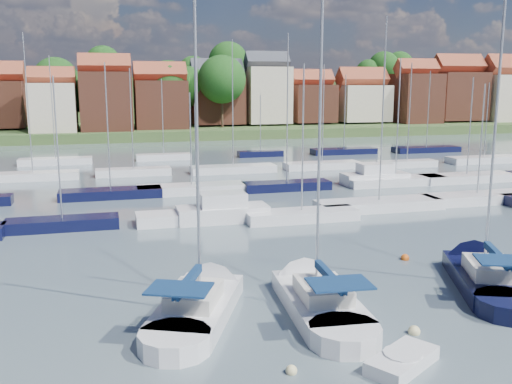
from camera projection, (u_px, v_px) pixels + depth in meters
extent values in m
plane|color=#4E616A|center=(234.00, 178.00, 64.33)|extent=(260.00, 260.00, 0.00)
cube|color=silver|center=(198.00, 311.00, 25.97)|extent=(5.54, 7.66, 1.20)
cone|color=silver|center=(219.00, 279.00, 30.26)|extent=(4.08, 4.33, 2.95)
cylinder|color=silver|center=(175.00, 346.00, 22.54)|extent=(3.88, 3.88, 1.20)
cube|color=silver|center=(194.00, 295.00, 25.31)|extent=(3.07, 3.53, 0.70)
cylinder|color=#B2B2B7|center=(197.00, 154.00, 25.11)|extent=(0.14, 0.14, 13.10)
cylinder|color=#B2B2B7|center=(188.00, 285.00, 24.20)|extent=(1.67, 3.64, 0.10)
cube|color=#0F294F|center=(188.00, 281.00, 24.17)|extent=(1.77, 3.54, 0.35)
cube|color=#0F294F|center=(179.00, 289.00, 22.91)|extent=(3.01, 2.63, 0.08)
cube|color=silver|center=(319.00, 306.00, 26.61)|extent=(3.57, 7.44, 1.20)
cone|color=silver|center=(295.00, 274.00, 30.97)|extent=(3.28, 3.74, 3.01)
cylinder|color=silver|center=(345.00, 339.00, 23.12)|extent=(3.24, 3.24, 1.20)
cube|color=silver|center=(323.00, 290.00, 25.94)|extent=(2.34, 3.16, 0.70)
cylinder|color=#B2B2B7|center=(319.00, 149.00, 25.73)|extent=(0.14, 0.14, 13.37)
cylinder|color=#B2B2B7|center=(330.00, 280.00, 24.82)|extent=(0.41, 4.01, 0.10)
cube|color=#0F294F|center=(330.00, 277.00, 24.79)|extent=(0.60, 3.82, 0.35)
cube|color=#0F294F|center=(340.00, 283.00, 23.50)|extent=(2.69, 2.00, 0.08)
cube|color=black|center=(486.00, 282.00, 29.74)|extent=(5.57, 7.95, 1.20)
cone|color=black|center=(465.00, 256.00, 34.21)|extent=(4.17, 4.45, 3.06)
cylinder|color=black|center=(507.00, 310.00, 26.16)|extent=(3.98, 3.98, 1.20)
cube|color=silver|center=(490.00, 268.00, 29.07)|extent=(3.13, 3.64, 0.70)
cylinder|color=#B2B2B7|center=(494.00, 137.00, 28.82)|extent=(0.14, 0.14, 13.90)
cylinder|color=#B2B2B7|center=(497.00, 258.00, 27.91)|extent=(1.61, 3.82, 0.10)
cube|color=#0F294F|center=(497.00, 255.00, 27.89)|extent=(1.72, 3.71, 0.35)
cube|color=#0F294F|center=(506.00, 260.00, 26.57)|extent=(3.10, 2.67, 0.08)
cube|color=silver|center=(402.00, 362.00, 21.31)|extent=(3.45, 2.92, 0.62)
cylinder|color=silver|center=(402.00, 358.00, 21.27)|extent=(1.46, 1.46, 0.40)
sphere|color=beige|center=(291.00, 373.00, 20.91)|extent=(0.43, 0.43, 0.43)
sphere|color=#D85914|center=(317.00, 325.00, 25.14)|extent=(0.46, 0.46, 0.46)
sphere|color=beige|center=(414.00, 334.00, 24.22)|extent=(0.51, 0.51, 0.51)
sphere|color=#D85914|center=(405.00, 260.00, 34.41)|extent=(0.51, 0.51, 0.51)
sphere|color=beige|center=(174.00, 355.00, 22.33)|extent=(0.49, 0.49, 0.49)
cube|color=black|center=(63.00, 225.00, 41.49)|extent=(8.01, 2.24, 1.00)
cylinder|color=#B2B2B7|center=(58.00, 148.00, 40.44)|extent=(0.12, 0.12, 10.16)
cube|color=silver|center=(197.00, 218.00, 43.63)|extent=(9.22, 2.58, 1.00)
cylinder|color=#B2B2B7|center=(196.00, 158.00, 42.77)|extent=(0.12, 0.12, 8.18)
cube|color=silver|center=(302.00, 216.00, 44.10)|extent=(8.78, 2.46, 1.00)
cylinder|color=#B2B2B7|center=(303.00, 139.00, 42.97)|extent=(0.12, 0.12, 11.06)
cube|color=silver|center=(379.00, 206.00, 47.96)|extent=(10.79, 3.02, 1.00)
cylinder|color=#B2B2B7|center=(383.00, 111.00, 46.48)|extent=(0.12, 0.12, 14.87)
cube|color=silver|center=(477.00, 199.00, 50.75)|extent=(10.13, 2.84, 1.00)
cylinder|color=#B2B2B7|center=(481.00, 140.00, 49.75)|extent=(0.12, 0.12, 9.59)
cube|color=silver|center=(223.00, 215.00, 43.90)|extent=(7.00, 2.60, 1.40)
cube|color=silver|center=(223.00, 201.00, 43.70)|extent=(3.50, 2.20, 1.30)
cube|color=black|center=(111.00, 194.00, 52.92)|extent=(9.30, 2.60, 1.00)
cylinder|color=#B2B2B7|center=(108.00, 127.00, 51.75)|extent=(0.12, 0.12, 11.48)
cube|color=silver|center=(192.00, 190.00, 55.18)|extent=(10.40, 2.91, 1.00)
cylinder|color=#B2B2B7|center=(191.00, 139.00, 54.27)|extent=(0.12, 0.12, 8.77)
cube|color=black|center=(287.00, 187.00, 56.85)|extent=(8.80, 2.46, 1.00)
cylinder|color=#B2B2B7|center=(287.00, 109.00, 55.42)|extent=(0.12, 0.12, 14.33)
cube|color=silver|center=(395.00, 182.00, 59.73)|extent=(10.73, 3.00, 1.00)
cylinder|color=#B2B2B7|center=(398.00, 119.00, 58.50)|extent=(0.12, 0.12, 12.14)
cube|color=silver|center=(466.00, 179.00, 61.65)|extent=(10.48, 2.93, 1.00)
cylinder|color=#B2B2B7|center=(470.00, 126.00, 60.60)|extent=(0.12, 0.12, 10.28)
cube|color=silver|center=(375.00, 180.00, 60.01)|extent=(7.00, 2.60, 1.40)
cube|color=silver|center=(375.00, 169.00, 59.80)|extent=(3.50, 2.20, 1.30)
cube|color=silver|center=(33.00, 177.00, 62.81)|extent=(9.71, 2.72, 1.00)
cylinder|color=#B2B2B7|center=(28.00, 104.00, 61.33)|extent=(0.12, 0.12, 14.88)
cube|color=silver|center=(134.00, 172.00, 65.82)|extent=(8.49, 2.38, 1.00)
cylinder|color=#B2B2B7|center=(131.00, 119.00, 64.67)|extent=(0.12, 0.12, 11.31)
cube|color=silver|center=(233.00, 170.00, 68.05)|extent=(10.16, 2.85, 1.00)
cylinder|color=#B2B2B7|center=(233.00, 104.00, 66.59)|extent=(0.12, 0.12, 14.59)
cube|color=silver|center=(322.00, 166.00, 71.01)|extent=(9.53, 2.67, 1.00)
cylinder|color=#B2B2B7|center=(323.00, 114.00, 69.80)|extent=(0.12, 0.12, 11.91)
cube|color=silver|center=(407.00, 164.00, 72.44)|extent=(7.62, 2.13, 1.00)
cylinder|color=#B2B2B7|center=(409.00, 112.00, 71.21)|extent=(0.12, 0.12, 12.13)
cube|color=silver|center=(484.00, 160.00, 76.50)|extent=(10.17, 2.85, 1.00)
cylinder|color=#B2B2B7|center=(487.00, 120.00, 75.49)|extent=(0.12, 0.12, 9.73)
cube|color=silver|center=(56.00, 162.00, 74.91)|extent=(9.24, 2.59, 1.00)
cylinder|color=#B2B2B7|center=(52.00, 107.00, 73.58)|extent=(0.12, 0.12, 13.17)
cube|color=silver|center=(164.00, 157.00, 79.17)|extent=(7.57, 2.12, 1.00)
cylinder|color=#B2B2B7|center=(163.00, 117.00, 78.11)|extent=(0.12, 0.12, 10.24)
cube|color=black|center=(260.00, 154.00, 82.83)|extent=(6.58, 1.84, 1.00)
cylinder|color=#B2B2B7|center=(260.00, 123.00, 81.98)|extent=(0.12, 0.12, 8.01)
cube|color=black|center=(344.00, 152.00, 86.04)|extent=(9.92, 2.78, 1.00)
cylinder|color=#B2B2B7|center=(345.00, 112.00, 84.92)|extent=(0.12, 0.12, 10.92)
cube|color=black|center=(426.00, 150.00, 88.40)|extent=(10.55, 2.95, 1.00)
cylinder|color=#B2B2B7|center=(428.00, 109.00, 87.23)|extent=(0.12, 0.12, 11.51)
cube|color=#47592C|center=(164.00, 126.00, 137.40)|extent=(200.00, 70.00, 3.00)
cube|color=#47592C|center=(155.00, 103.00, 160.26)|extent=(200.00, 60.00, 14.00)
cube|color=beige|center=(53.00, 108.00, 104.02)|extent=(8.09, 8.80, 8.96)
cube|color=brown|center=(51.00, 77.00, 103.00)|extent=(8.25, 4.00, 4.00)
cube|color=brown|center=(106.00, 102.00, 107.08)|extent=(9.36, 10.17, 10.97)
cube|color=brown|center=(104.00, 66.00, 105.84)|extent=(9.54, 4.63, 4.63)
cube|color=brown|center=(161.00, 105.00, 111.43)|extent=(9.90, 8.56, 9.42)
cube|color=brown|center=(160.00, 74.00, 110.32)|extent=(10.10, 4.90, 4.90)
cube|color=brown|center=(217.00, 101.00, 119.11)|extent=(10.59, 8.93, 9.49)
cube|color=#383A42|center=(216.00, 71.00, 117.97)|extent=(10.80, 5.24, 5.24)
cube|color=beige|center=(267.00, 95.00, 120.76)|extent=(9.01, 8.61, 11.65)
cube|color=#383A42|center=(267.00, 62.00, 119.46)|extent=(9.19, 4.46, 4.46)
cube|color=brown|center=(311.00, 103.00, 124.86)|extent=(9.10, 9.34, 8.00)
cube|color=brown|center=(311.00, 80.00, 123.91)|extent=(9.28, 4.50, 4.50)
cube|color=beige|center=(361.00, 103.00, 127.44)|extent=(10.86, 9.59, 7.88)
cube|color=brown|center=(362.00, 79.00, 126.45)|extent=(11.07, 5.37, 5.37)
cube|color=brown|center=(415.00, 99.00, 127.69)|extent=(9.18, 9.96, 10.97)
cube|color=brown|center=(417.00, 69.00, 126.45)|extent=(9.36, 4.54, 4.54)
cube|color=brown|center=(456.00, 96.00, 131.68)|extent=(11.39, 9.67, 10.76)
cube|color=brown|center=(458.00, 66.00, 130.42)|extent=(11.62, 5.64, 5.64)
cube|color=beige|center=(509.00, 99.00, 133.24)|extent=(12.95, 8.52, 10.80)
cube|color=brown|center=(512.00, 68.00, 131.93)|extent=(13.21, 6.41, 6.41)
cylinder|color=#382619|center=(383.00, 91.00, 148.68)|extent=(0.50, 0.50, 4.47)
sphere|color=#1F561A|center=(384.00, 67.00, 147.54)|extent=(8.18, 8.18, 8.18)
cylinder|color=#382619|center=(191.00, 116.00, 117.59)|extent=(0.50, 0.50, 4.46)
sphere|color=#1F561A|center=(190.00, 86.00, 116.46)|extent=(8.15, 8.15, 8.15)
cylinder|color=#382619|center=(228.00, 92.00, 136.51)|extent=(0.50, 0.50, 5.15)
sphere|color=#1F561A|center=(228.00, 62.00, 135.20)|extent=(9.41, 9.41, 9.41)
cylinder|color=#382619|center=(104.00, 91.00, 131.78)|extent=(0.50, 0.50, 4.56)
sphere|color=#1F561A|center=(103.00, 64.00, 130.62)|extent=(8.34, 8.34, 8.34)
cylinder|color=#382619|center=(58.00, 114.00, 119.69)|extent=(0.50, 0.50, 5.15)
sphere|color=#1F561A|center=(56.00, 80.00, 118.38)|extent=(9.42, 9.42, 9.42)
cylinder|color=#382619|center=(231.00, 115.00, 128.58)|extent=(0.50, 0.50, 3.77)
sphere|color=#1F561A|center=(230.00, 92.00, 127.62)|extent=(6.89, 6.89, 6.89)
cylinder|color=#382619|center=(222.00, 115.00, 114.19)|extent=(0.50, 0.50, 5.21)
sphere|color=#1F561A|center=(222.00, 79.00, 112.86)|extent=(9.53, 9.53, 9.53)
cylinder|color=#382619|center=(428.00, 115.00, 137.80)|extent=(0.50, 0.50, 2.97)
sphere|color=#1F561A|center=(429.00, 98.00, 137.04)|extent=(5.44, 5.44, 5.44)
cylinder|color=#382619|center=(170.00, 116.00, 114.34)|extent=(0.50, 0.50, 4.84)
sphere|color=#1F561A|center=(169.00, 83.00, 113.10)|extent=(8.85, 8.85, 8.85)
cylinder|color=#382619|center=(368.00, 93.00, 147.92)|extent=(0.50, 0.50, 3.72)
sphere|color=#1F561A|center=(369.00, 73.00, 146.97)|extent=(6.80, 6.80, 6.80)
cylinder|color=#382619|center=(415.00, 114.00, 128.61)|extent=(0.50, 0.50, 4.05)
sphere|color=#1F561A|center=(416.00, 90.00, 127.58)|extent=(7.40, 7.40, 7.40)
cylinder|color=#382619|center=(194.00, 95.00, 134.17)|extent=(0.50, 0.50, 3.93)
sphere|color=#1F561A|center=(193.00, 71.00, 133.17)|extent=(7.19, 7.19, 7.19)
cylinder|color=#382619|center=(308.00, 115.00, 128.50)|extent=(0.50, 0.50, 3.82)
sphere|color=#1F561A|center=(308.00, 92.00, 127.53)|extent=(6.99, 6.99, 6.99)
cylinder|color=#382619|center=(85.00, 121.00, 109.78)|extent=(0.50, 0.50, 3.48)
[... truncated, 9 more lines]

